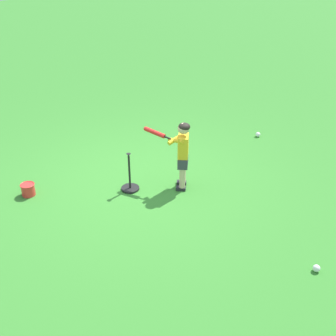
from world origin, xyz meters
TOP-DOWN VIEW (x-y plane):
  - ground_plane at (0.00, 0.00)m, footprint 40.00×40.00m
  - child_batter at (-0.57, -0.36)m, footprint 0.76×0.43m
  - play_ball_center_lawn at (-3.01, -0.28)m, footprint 0.09×0.09m
  - play_ball_far_left at (-0.21, -2.72)m, footprint 0.09×0.09m
  - batting_tee at (-0.11, 0.27)m, footprint 0.28×0.28m
  - toy_bucket at (0.78, 1.52)m, footprint 0.22×0.22m

SIDE VIEW (x-z plane):
  - ground_plane at x=0.00m, z-range 0.00..0.00m
  - play_ball_center_lawn at x=-3.01m, z-range 0.00..0.09m
  - play_ball_far_left at x=-0.21m, z-range 0.00..0.09m
  - toy_bucket at x=0.78m, z-range 0.00..0.19m
  - batting_tee at x=-0.11m, z-range -0.21..0.41m
  - child_batter at x=-0.57m, z-range 0.11..1.19m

